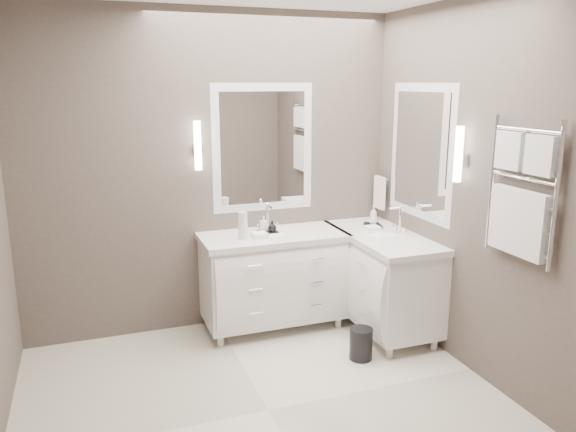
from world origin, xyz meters
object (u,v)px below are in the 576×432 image
object	(u,v)px
towel_ladder	(521,199)
vanity_right	(381,275)
waste_bin	(361,344)
vanity_back	(273,274)

from	to	relation	value
towel_ladder	vanity_right	bearing A→B (deg)	99.84
towel_ladder	waste_bin	distance (m)	1.65
towel_ladder	waste_bin	world-z (taller)	towel_ladder
towel_ladder	vanity_back	bearing A→B (deg)	124.10
vanity_back	waste_bin	bearing A→B (deg)	-60.46
vanity_right	waste_bin	xyz separation A→B (m)	(-0.43, -0.47, -0.36)
vanity_back	vanity_right	size ratio (longest dim) A/B	1.00
vanity_right	waste_bin	size ratio (longest dim) A/B	4.95
towel_ladder	waste_bin	xyz separation A→B (m)	(-0.65, 0.83, -1.27)
vanity_right	waste_bin	world-z (taller)	vanity_right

